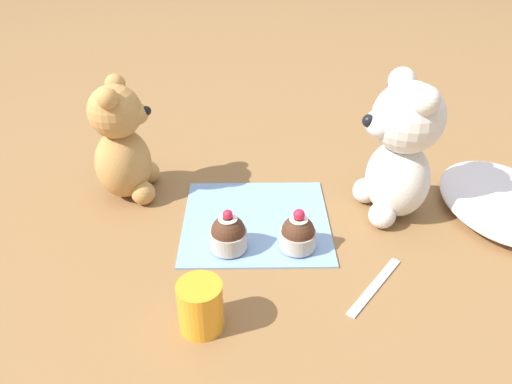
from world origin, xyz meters
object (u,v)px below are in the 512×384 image
Objects in this scene: cupcake_near_cream_bear at (298,234)px; cupcake_near_tan_bear at (228,234)px; juice_glass at (201,306)px; teaspoon at (375,286)px; teddy_bear_cream at (400,150)px; teddy_bear_tan at (122,145)px.

cupcake_near_tan_bear is at bearing -89.75° from cupcake_near_cream_bear.
cupcake_near_cream_bear is at bearing 90.25° from cupcake_near_tan_bear.
cupcake_near_cream_bear is 0.19m from juice_glass.
juice_glass is 0.24m from teaspoon.
teddy_bear_cream is at bearing 129.68° from juice_glass.
juice_glass is at bearing -41.85° from cupcake_near_cream_bear.
teddy_bear_tan is at bearing -131.76° from cupcake_near_tan_bear.
cupcake_near_tan_bear is at bearing 168.77° from juice_glass.
cupcake_near_cream_bear is 0.13m from teaspoon.
teddy_bear_cream is at bearing 110.26° from cupcake_near_tan_bear.
teddy_bear_tan reaches higher than juice_glass.
cupcake_near_cream_bear is 0.98× the size of juice_glass.
teddy_bear_cream is 0.20m from cupcake_near_cream_bear.
teddy_bear_cream is 1.71× the size of teaspoon.
cupcake_near_tan_bear is at bearing -134.27° from teddy_bear_tan.
teddy_bear_tan is 3.08× the size of cupcake_near_tan_bear.
teddy_bear_cream is at bearing -100.52° from teddy_bear_tan.
cupcake_near_cream_bear reaches higher than juice_glass.
teddy_bear_tan is (-0.06, -0.43, -0.02)m from teddy_bear_cream.
teddy_bear_cream reaches higher than teaspoon.
cupcake_near_cream_bear is 0.10m from cupcake_near_tan_bear.
juice_glass is (0.14, -0.03, 0.00)m from cupcake_near_tan_bear.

